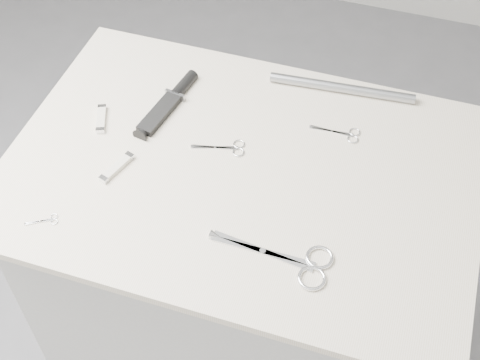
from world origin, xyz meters
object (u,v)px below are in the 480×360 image
(metal_rail, at_px, (342,88))
(pocket_knife_b, at_px, (117,167))
(sheathed_knife, at_px, (171,100))
(plinth, at_px, (241,285))
(embroidery_scissors_b, at_px, (344,134))
(embroidery_scissors_a, at_px, (228,148))
(pocket_knife_a, at_px, (101,119))
(large_shears, at_px, (297,262))
(tiny_scissors, at_px, (46,220))

(metal_rail, bearing_deg, pocket_knife_b, -136.05)
(pocket_knife_b, xyz_separation_m, metal_rail, (0.40, 0.38, 0.01))
(sheathed_knife, relative_size, pocket_knife_b, 2.35)
(plinth, relative_size, sheathed_knife, 4.09)
(embroidery_scissors_b, xyz_separation_m, sheathed_knife, (-0.40, -0.02, 0.01))
(plinth, height_order, embroidery_scissors_b, embroidery_scissors_b)
(embroidery_scissors_a, distance_m, pocket_knife_b, 0.24)
(sheathed_knife, xyz_separation_m, pocket_knife_a, (-0.13, -0.10, -0.00))
(embroidery_scissors_b, distance_m, pocket_knife_b, 0.50)
(plinth, bearing_deg, pocket_knife_b, -161.42)
(embroidery_scissors_a, xyz_separation_m, embroidery_scissors_b, (0.23, 0.12, -0.00))
(embroidery_scissors_b, distance_m, pocket_knife_a, 0.54)
(large_shears, xyz_separation_m, metal_rail, (-0.02, 0.49, 0.01))
(plinth, height_order, metal_rail, metal_rail)
(pocket_knife_a, bearing_deg, metal_rail, -84.21)
(pocket_knife_b, bearing_deg, plinth, -53.81)
(embroidery_scissors_a, relative_size, sheathed_knife, 0.53)
(sheathed_knife, bearing_deg, tiny_scissors, 174.34)
(plinth, xyz_separation_m, metal_rail, (0.15, 0.30, 0.48))
(large_shears, height_order, embroidery_scissors_a, large_shears)
(plinth, distance_m, large_shears, 0.54)
(large_shears, xyz_separation_m, tiny_scissors, (-0.50, -0.06, -0.00))
(pocket_knife_b, distance_m, metal_rail, 0.55)
(large_shears, bearing_deg, pocket_knife_b, 168.65)
(tiny_scissors, bearing_deg, plinth, 7.67)
(sheathed_knife, distance_m, metal_rail, 0.40)
(tiny_scissors, xyz_separation_m, pocket_knife_a, (-0.02, 0.29, 0.00))
(pocket_knife_a, bearing_deg, large_shears, -136.47)
(embroidery_scissors_a, relative_size, tiny_scissors, 1.88)
(pocket_knife_a, height_order, metal_rail, metal_rail)
(plinth, distance_m, embroidery_scissors_b, 0.53)
(embroidery_scissors_b, bearing_deg, embroidery_scissors_a, -153.86)
(tiny_scissors, height_order, sheathed_knife, sheathed_knife)
(embroidery_scissors_a, relative_size, embroidery_scissors_b, 1.06)
(embroidery_scissors_b, distance_m, tiny_scissors, 0.66)
(plinth, xyz_separation_m, sheathed_knife, (-0.22, 0.14, 0.48))
(sheathed_knife, bearing_deg, metal_rail, -56.71)
(plinth, distance_m, embroidery_scissors_a, 0.48)
(embroidery_scissors_b, distance_m, metal_rail, 0.14)
(metal_rail, bearing_deg, plinth, -116.41)
(embroidery_scissors_a, relative_size, metal_rail, 0.34)
(metal_rail, bearing_deg, large_shears, -87.46)
(sheathed_knife, relative_size, pocket_knife_a, 2.62)
(large_shears, relative_size, embroidery_scissors_a, 2.03)
(large_shears, relative_size, tiny_scissors, 3.83)
(large_shears, height_order, pocket_knife_a, pocket_knife_a)
(plinth, distance_m, pocket_knife_a, 0.59)
(embroidery_scissors_b, distance_m, sheathed_knife, 0.40)
(large_shears, xyz_separation_m, embroidery_scissors_b, (0.01, 0.36, -0.00))
(plinth, xyz_separation_m, embroidery_scissors_b, (0.18, 0.16, 0.47))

